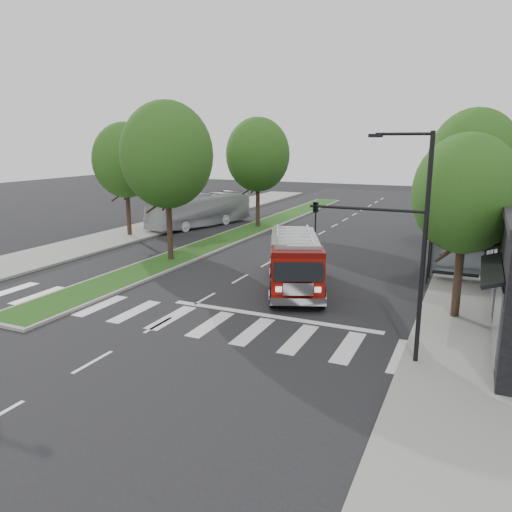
{
  "coord_description": "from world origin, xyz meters",
  "views": [
    {
      "loc": [
        12.02,
        -20.61,
        7.69
      ],
      "look_at": [
        1.63,
        2.58,
        1.8
      ],
      "focal_mm": 35.0,
      "sensor_mm": 36.0,
      "label": 1
    }
  ],
  "objects": [
    {
      "name": "ground",
      "position": [
        0.0,
        0.0,
        0.0
      ],
      "size": [
        140.0,
        140.0,
        0.0
      ],
      "primitive_type": "plane",
      "color": "black",
      "rests_on": "ground"
    },
    {
      "name": "tree_right_near",
      "position": [
        11.5,
        2.0,
        5.51
      ],
      "size": [
        4.4,
        4.4,
        8.05
      ],
      "color": "black",
      "rests_on": "ground"
    },
    {
      "name": "tree_right_far",
      "position": [
        11.5,
        24.0,
        5.84
      ],
      "size": [
        5.0,
        5.0,
        8.73
      ],
      "color": "black",
      "rests_on": "ground"
    },
    {
      "name": "tree_left_mid",
      "position": [
        -14.0,
        12.0,
        6.16
      ],
      "size": [
        5.2,
        5.2,
        9.16
      ],
      "color": "black",
      "rests_on": "ground"
    },
    {
      "name": "streetlight_right_far",
      "position": [
        10.35,
        20.0,
        4.48
      ],
      "size": [
        2.11,
        0.2,
        8.0
      ],
      "color": "black",
      "rests_on": "ground"
    },
    {
      "name": "tree_median_near",
      "position": [
        -6.0,
        6.0,
        6.81
      ],
      "size": [
        5.8,
        5.8,
        10.16
      ],
      "color": "black",
      "rests_on": "ground"
    },
    {
      "name": "tree_right_mid",
      "position": [
        11.5,
        14.0,
        6.49
      ],
      "size": [
        5.6,
        5.6,
        9.72
      ],
      "color": "black",
      "rests_on": "ground"
    },
    {
      "name": "sidewalk_left",
      "position": [
        -14.5,
        10.0,
        0.07
      ],
      "size": [
        5.0,
        80.0,
        0.15
      ],
      "primitive_type": "cube",
      "color": "gray",
      "rests_on": "ground"
    },
    {
      "name": "median",
      "position": [
        -6.0,
        18.0,
        0.08
      ],
      "size": [
        3.0,
        50.0,
        0.15
      ],
      "color": "gray",
      "rests_on": "ground"
    },
    {
      "name": "bus_shelter",
      "position": [
        11.2,
        8.15,
        2.04
      ],
      "size": [
        3.2,
        1.6,
        2.61
      ],
      "color": "black",
      "rests_on": "ground"
    },
    {
      "name": "tree_median_far",
      "position": [
        -6.0,
        20.0,
        6.49
      ],
      "size": [
        5.6,
        5.6,
        9.72
      ],
      "color": "black",
      "rests_on": "ground"
    },
    {
      "name": "fire_engine",
      "position": [
        3.4,
        3.64,
        1.41
      ],
      "size": [
        5.51,
        8.79,
        2.94
      ],
      "rotation": [
        0.0,
        0.0,
        0.39
      ],
      "color": "#540804",
      "rests_on": "ground"
    },
    {
      "name": "streetlight_right_near",
      "position": [
        9.61,
        -3.5,
        4.67
      ],
      "size": [
        4.08,
        0.22,
        8.0
      ],
      "color": "black",
      "rests_on": "ground"
    },
    {
      "name": "city_bus",
      "position": [
        -11.14,
        18.62,
        1.52
      ],
      "size": [
        5.53,
        11.2,
        3.04
      ],
      "primitive_type": "imported",
      "rotation": [
        0.0,
        0.0,
        -0.29
      ],
      "color": "silver",
      "rests_on": "ground"
    },
    {
      "name": "sidewalk_right",
      "position": [
        12.5,
        10.0,
        0.07
      ],
      "size": [
        5.0,
        80.0,
        0.15
      ],
      "primitive_type": "cube",
      "color": "gray",
      "rests_on": "ground"
    }
  ]
}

